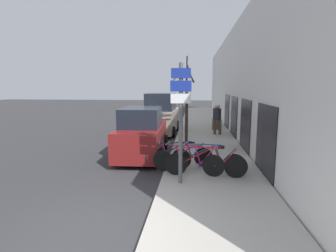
{
  "coord_description": "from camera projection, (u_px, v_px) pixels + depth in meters",
  "views": [
    {
      "loc": [
        1.96,
        -4.59,
        2.94
      ],
      "look_at": [
        0.91,
        5.94,
        1.33
      ],
      "focal_mm": 28.0,
      "sensor_mm": 36.0,
      "label": 1
    }
  ],
  "objects": [
    {
      "name": "sidewalk_curb",
      "position": [
        203.0,
        127.0,
        18.66
      ],
      "size": [
        3.2,
        32.0,
        0.15
      ],
      "color": "#ADA89E",
      "rests_on": "ground"
    },
    {
      "name": "building_facade",
      "position": [
        229.0,
        82.0,
        17.94
      ],
      "size": [
        0.23,
        32.0,
        6.5
      ],
      "color": "silver",
      "rests_on": "ground"
    },
    {
      "name": "bicycle_3",
      "position": [
        179.0,
        156.0,
        9.11
      ],
      "size": [
        2.34,
        0.58,
        0.91
      ],
      "rotation": [
        0.0,
        0.0,
        1.75
      ],
      "color": "black",
      "rests_on": "sidewalk_curb"
    },
    {
      "name": "pedestrian_near",
      "position": [
        218.0,
        117.0,
        15.23
      ],
      "size": [
        0.45,
        0.39,
        1.75
      ],
      "rotation": [
        0.0,
        0.0,
        2.87
      ],
      "color": "#4C3D2D",
      "rests_on": "sidewalk_curb"
    },
    {
      "name": "bicycle_1",
      "position": [
        187.0,
        161.0,
        8.38
      ],
      "size": [
        2.32,
        0.67,
        0.97
      ],
      "rotation": [
        0.0,
        0.0,
        1.34
      ],
      "color": "black",
      "rests_on": "sidewalk_curb"
    },
    {
      "name": "parked_car_1",
      "position": [
        161.0,
        116.0,
        16.38
      ],
      "size": [
        2.19,
        4.26,
        2.52
      ],
      "rotation": [
        0.0,
        0.0,
        -0.05
      ],
      "color": "gray",
      "rests_on": "ground"
    },
    {
      "name": "street_tree",
      "position": [
        187.0,
        105.0,
        12.2
      ],
      "size": [
        1.08,
        1.53,
        4.16
      ],
      "color": "#3D2D23",
      "rests_on": "sidewalk_curb"
    },
    {
      "name": "pedestrian_far",
      "position": [
        216.0,
        116.0,
        16.84
      ],
      "size": [
        0.42,
        0.36,
        1.6
      ],
      "rotation": [
        0.0,
        0.0,
        0.06
      ],
      "color": "#4C3D2D",
      "rests_on": "sidewalk_curb"
    },
    {
      "name": "parked_car_0",
      "position": [
        142.0,
        134.0,
        10.97
      ],
      "size": [
        2.03,
        4.19,
        2.08
      ],
      "rotation": [
        0.0,
        0.0,
        0.03
      ],
      "color": "maroon",
      "rests_on": "ground"
    },
    {
      "name": "bicycle_0",
      "position": [
        205.0,
        164.0,
        8.12
      ],
      "size": [
        2.56,
        0.44,
        0.98
      ],
      "rotation": [
        0.0,
        0.0,
        1.53
      ],
      "color": "black",
      "rests_on": "sidewalk_curb"
    },
    {
      "name": "signpost",
      "position": [
        181.0,
        118.0,
        7.36
      ],
      "size": [
        0.58,
        0.14,
        3.43
      ],
      "color": "#595B60",
      "rests_on": "sidewalk_curb"
    },
    {
      "name": "traffic_light",
      "position": [
        187.0,
        85.0,
        23.79
      ],
      "size": [
        0.2,
        0.3,
        4.5
      ],
      "color": "#595B60",
      "rests_on": "sidewalk_curb"
    },
    {
      "name": "bicycle_2",
      "position": [
        207.0,
        160.0,
        8.57
      ],
      "size": [
        2.39,
        0.81,
        0.95
      ],
      "rotation": [
        0.0,
        0.0,
        1.27
      ],
      "color": "black",
      "rests_on": "sidewalk_curb"
    },
    {
      "name": "ground_plane",
      "position": [
        162.0,
        134.0,
        16.17
      ],
      "size": [
        80.0,
        80.0,
        0.0
      ],
      "primitive_type": "plane",
      "color": "#333335"
    }
  ]
}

